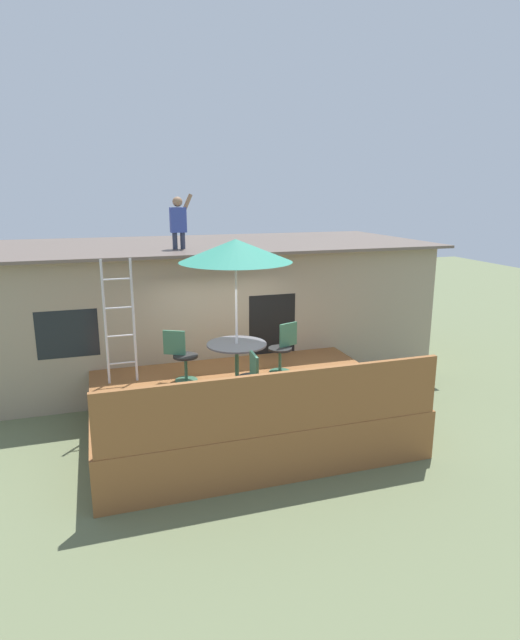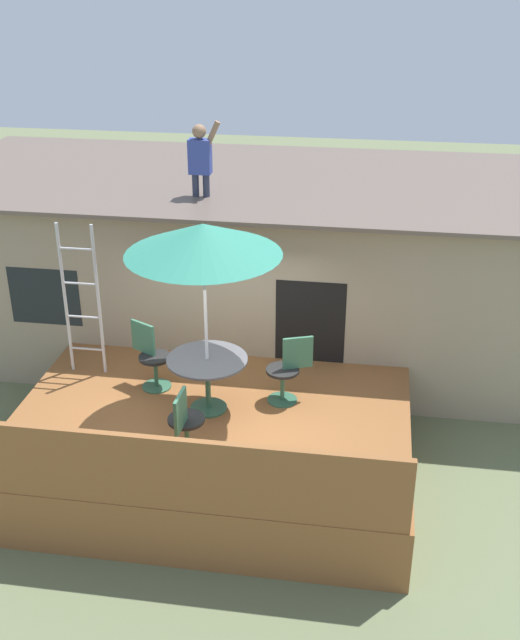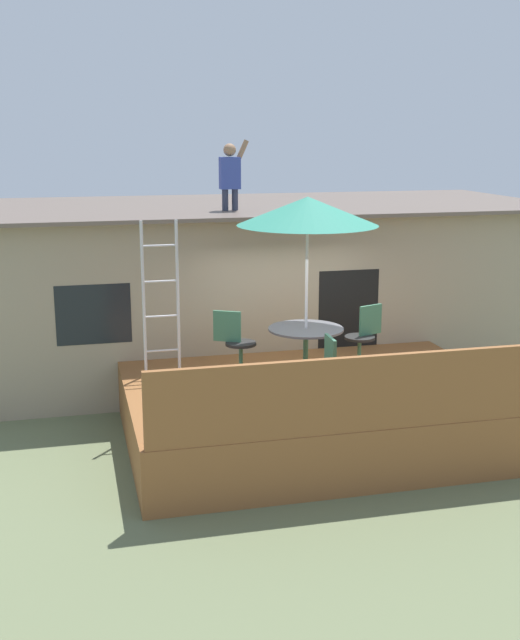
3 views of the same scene
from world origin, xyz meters
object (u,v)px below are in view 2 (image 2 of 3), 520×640
step_ladder (82,300)px  patio_chair_left (151,356)px  patio_chair_near (184,423)px  person_figure (201,155)px  patio_table (207,370)px  patio_chair_right (288,370)px  patio_umbrella (203,239)px

step_ladder → patio_chair_left: step_ladder is taller
step_ladder → patio_chair_near: (1.86, -1.79, -0.64)m
person_figure → patio_chair_near: person_figure is taller
person_figure → patio_chair_near: bearing=-81.6°
patio_table → patio_chair_left: 1.01m
patio_chair_right → patio_chair_near: size_ratio=1.00×
patio_chair_near → patio_chair_right: bearing=-33.5°
person_figure → patio_chair_right: 3.42m
person_figure → patio_chair_near: size_ratio=1.21×
person_figure → patio_chair_right: person_figure is taller
patio_table → patio_chair_near: (-0.05, -1.06, -0.13)m
patio_chair_right → patio_chair_near: bearing=33.5°
patio_umbrella → step_ladder: patio_umbrella is taller
patio_table → patio_chair_left: size_ratio=1.13×
patio_chair_near → patio_umbrella: bearing=0.0°
patio_umbrella → patio_chair_right: size_ratio=2.76×
step_ladder → person_figure: (1.35, 1.64, 1.66)m
step_ladder → patio_chair_right: (2.90, -0.36, -0.64)m
patio_umbrella → patio_chair_near: bearing=-92.4°
patio_table → patio_umbrella: patio_umbrella is taller
patio_table → step_ladder: size_ratio=0.47×
patio_chair_left → patio_table: bearing=0.0°
step_ladder → person_figure: bearing=50.6°
patio_chair_right → patio_chair_near: (-1.04, -1.44, 0.00)m
patio_chair_left → patio_umbrella: bearing=0.0°
patio_umbrella → step_ladder: (-1.90, 0.73, -1.25)m
patio_chair_near → step_ladder: bearing=48.4°
patio_chair_right → patio_chair_near: 1.77m
patio_umbrella → patio_table: bearing=135.0°
patio_chair_left → patio_chair_near: 1.75m
patio_chair_right → patio_chair_left: bearing=-23.6°
patio_table → person_figure: 3.26m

